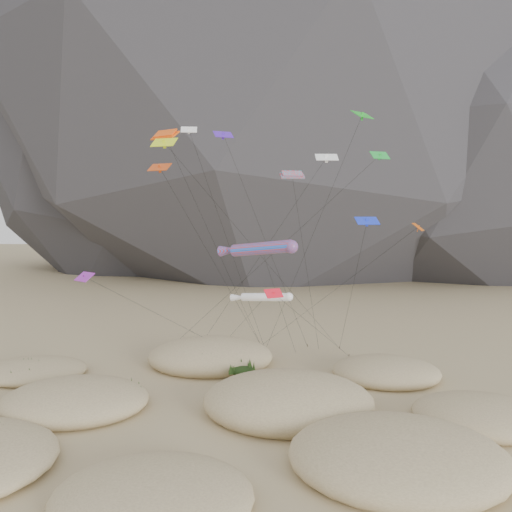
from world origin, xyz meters
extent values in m
plane|color=#CCB789|center=(0.00, 0.00, 0.00)|extent=(500.00, 500.00, 0.00)
ellipsoid|color=black|center=(8.00, 115.00, 60.00)|extent=(191.54, 147.29, 156.00)
ellipsoid|color=#2B2B30|center=(-37.00, 123.00, 44.00)|extent=(136.20, 127.83, 116.00)
ellipsoid|color=black|center=(56.00, 110.00, 38.00)|extent=(130.55, 126.41, 100.00)
ellipsoid|color=#CCB789|center=(-3.13, -9.46, 0.57)|extent=(11.59, 9.85, 2.55)
ellipsoid|color=#CCB789|center=(11.69, -4.42, 0.81)|extent=(14.35, 12.20, 3.61)
ellipsoid|color=#CCB789|center=(-13.47, 4.48, 0.68)|extent=(12.54, 10.66, 3.03)
ellipsoid|color=#CCB789|center=(4.68, 4.65, 0.94)|extent=(14.32, 12.17, 4.18)
ellipsoid|color=#CCB789|center=(19.97, 3.26, 0.57)|extent=(10.82, 9.20, 2.52)
ellipsoid|color=#CCB789|center=(-3.76, 17.76, 0.87)|extent=(13.78, 11.72, 3.88)
ellipsoid|color=#CCB789|center=(14.70, 14.00, 0.62)|extent=(10.87, 9.24, 2.76)
ellipsoid|color=#CCB789|center=(-21.37, 13.03, 0.46)|extent=(10.63, 9.04, 2.03)
ellipsoid|color=black|center=(-3.94, -9.33, 0.60)|extent=(2.66, 2.27, 0.80)
ellipsoid|color=black|center=(-2.34, -7.28, 0.50)|extent=(2.18, 1.87, 0.65)
ellipsoid|color=black|center=(11.04, -3.39, 1.00)|extent=(3.20, 2.73, 0.96)
ellipsoid|color=black|center=(8.12, -6.03, 0.80)|extent=(2.21, 1.89, 0.66)
ellipsoid|color=black|center=(-13.27, 4.73, 0.80)|extent=(2.45, 2.10, 0.74)
ellipsoid|color=black|center=(-9.32, 6.55, 0.70)|extent=(2.00, 1.71, 0.60)
ellipsoid|color=black|center=(2.15, 4.09, 1.10)|extent=(3.57, 3.05, 1.07)
ellipsoid|color=black|center=(4.88, 6.11, 1.00)|extent=(2.51, 2.15, 0.75)
ellipsoid|color=black|center=(0.92, 3.47, 0.90)|extent=(2.88, 2.46, 0.86)
ellipsoid|color=black|center=(17.31, 2.34, 0.60)|extent=(2.29, 1.96, 0.69)
ellipsoid|color=black|center=(-3.00, 14.85, 1.00)|extent=(3.00, 2.57, 0.90)
ellipsoid|color=black|center=(0.13, 12.71, 0.90)|extent=(2.69, 2.30, 0.81)
ellipsoid|color=black|center=(13.68, 14.61, 0.70)|extent=(2.26, 1.94, 0.68)
ellipsoid|color=black|center=(11.71, 13.30, 0.60)|extent=(2.36, 2.02, 0.71)
ellipsoid|color=black|center=(-22.02, 12.81, 0.50)|extent=(2.24, 1.92, 0.67)
ellipsoid|color=black|center=(-21.38, 10.94, 0.40)|extent=(2.18, 1.86, 0.65)
cylinder|color=#3F2D1E|center=(-1.47, 21.98, 0.15)|extent=(0.08, 0.08, 0.30)
cylinder|color=#3F2D1E|center=(1.53, 25.78, 0.15)|extent=(0.08, 0.08, 0.30)
cylinder|color=#3F2D1E|center=(2.12, 23.76, 0.15)|extent=(0.08, 0.08, 0.30)
cylinder|color=#3F2D1E|center=(7.35, 25.69, 0.15)|extent=(0.08, 0.08, 0.30)
cylinder|color=#3F2D1E|center=(11.99, 21.53, 0.15)|extent=(0.08, 0.08, 0.30)
cylinder|color=#3F2D1E|center=(-6.22, 22.47, 0.15)|extent=(0.08, 0.08, 0.30)
cylinder|color=#3F2D1E|center=(11.27, 24.92, 0.15)|extent=(0.08, 0.08, 0.30)
cylinder|color=#3F2D1E|center=(-9.97, 20.24, 0.15)|extent=(0.08, 0.08, 0.30)
cylinder|color=red|center=(2.11, 12.16, 13.25)|extent=(6.42, 4.35, 1.89)
sphere|color=red|center=(4.99, 10.54, 13.51)|extent=(1.27, 1.27, 1.27)
cone|color=red|center=(-1.05, 13.95, 12.92)|extent=(2.92, 2.30, 1.36)
cylinder|color=black|center=(3.96, 17.58, 6.62)|extent=(3.72, 10.87, 13.26)
cylinder|color=white|center=(2.51, 11.37, 8.60)|extent=(4.85, 2.66, 1.12)
sphere|color=white|center=(4.76, 10.41, 8.80)|extent=(0.82, 0.82, 0.82)
cone|color=white|center=(0.03, 12.42, 8.36)|extent=(2.12, 1.43, 0.84)
cylinder|color=black|center=(-0.57, 17.78, 4.30)|extent=(6.19, 12.85, 8.62)
cube|color=#F1500C|center=(-7.43, 13.20, 24.26)|extent=(3.08, 2.44, 0.84)
cube|color=#F1500C|center=(-7.43, 13.20, 24.49)|extent=(2.58, 2.00, 0.82)
cylinder|color=black|center=(-2.76, 18.31, 12.13)|extent=(9.36, 10.26, 24.28)
cube|color=#FF1A25|center=(5.04, 11.33, 20.15)|extent=(2.41, 1.39, 0.63)
cube|color=#FF1A25|center=(5.04, 11.33, 20.35)|extent=(2.03, 1.13, 0.62)
cylinder|color=black|center=(6.87, 18.02, 10.07)|extent=(3.68, 13.41, 20.16)
cube|color=white|center=(8.40, 13.16, 22.07)|extent=(2.24, 1.31, 0.76)
cube|color=white|center=(8.40, 13.16, 21.92)|extent=(0.27, 0.22, 0.75)
cylinder|color=black|center=(1.09, 17.81, 11.06)|extent=(14.65, 9.34, 22.03)
cube|color=#E2590B|center=(16.72, 10.91, 15.36)|extent=(1.55, 2.04, 0.74)
cube|color=#E2590B|center=(16.72, 10.91, 15.21)|extent=(0.30, 0.29, 0.62)
cylinder|color=black|center=(9.13, 18.35, 7.71)|extent=(15.21, 14.90, 15.33)
cube|color=red|center=(3.38, 7.84, 9.52)|extent=(1.80, 1.49, 0.73)
cube|color=red|center=(3.38, 7.84, 9.37)|extent=(0.30, 0.33, 0.54)
cylinder|color=black|center=(7.68, 14.69, 4.78)|extent=(8.64, 13.71, 9.49)
cube|color=#BF3F12|center=(-7.38, 10.55, 20.93)|extent=(2.32, 1.68, 0.78)
cube|color=#BF3F12|center=(-7.38, 10.55, 20.78)|extent=(0.31, 0.29, 0.72)
cylinder|color=black|center=(-2.92, 18.17, 10.49)|extent=(8.94, 15.26, 20.90)
cube|color=green|center=(11.64, 12.37, 25.91)|extent=(2.35, 2.25, 0.76)
cube|color=green|center=(11.64, 12.37, 25.76)|extent=(0.33, 0.32, 0.73)
cylinder|color=black|center=(6.88, 18.07, 12.98)|extent=(9.55, 11.42, 25.87)
cube|color=purple|center=(-14.34, 9.35, 10.70)|extent=(2.27, 2.11, 0.78)
cube|color=purple|center=(-14.34, 9.35, 10.55)|extent=(0.34, 0.34, 0.70)
cylinder|color=black|center=(-7.91, 15.67, 5.38)|extent=(12.90, 12.66, 10.67)
cube|color=#1931D8|center=(11.76, 9.41, 15.95)|extent=(2.25, 1.50, 0.72)
cube|color=#1931D8|center=(11.76, 9.41, 15.80)|extent=(0.28, 0.23, 0.72)
cylinder|color=black|center=(11.51, 17.16, 8.00)|extent=(0.52, 15.52, 15.91)
cube|color=#491EB2|center=(-1.69, 13.35, 24.35)|extent=(2.10, 1.66, 0.73)
cube|color=#491EB2|center=(-1.69, 13.35, 24.20)|extent=(0.30, 0.30, 0.64)
cylinder|color=black|center=(2.83, 19.52, 12.20)|extent=(9.08, 12.38, 24.31)
cube|color=#CCE217|center=(-6.39, 8.33, 22.89)|extent=(2.42, 1.59, 0.88)
cube|color=#CCE217|center=(-6.39, 8.33, 22.74)|extent=(0.32, 0.33, 0.75)
cylinder|color=black|center=(2.44, 16.62, 11.47)|extent=(17.68, 16.62, 22.86)
cube|color=white|center=(-5.25, 14.23, 25.00)|extent=(1.70, 0.97, 0.71)
cube|color=white|center=(-5.25, 14.23, 24.85)|extent=(0.22, 0.27, 0.54)
cylinder|color=black|center=(-1.57, 19.00, 12.52)|extent=(7.40, 9.56, 24.96)
cube|color=green|center=(13.95, 15.53, 22.50)|extent=(2.12, 1.55, 0.85)
cube|color=green|center=(13.95, 15.53, 22.35)|extent=(0.33, 0.37, 0.63)
cylinder|color=black|center=(1.99, 17.89, 11.27)|extent=(23.94, 4.73, 22.47)
camera|label=1|loc=(4.09, -36.03, 16.35)|focal=35.00mm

